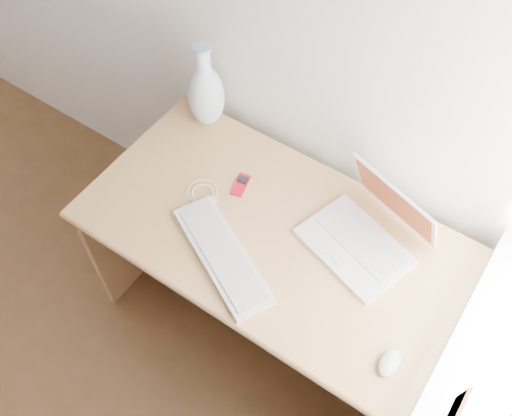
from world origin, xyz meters
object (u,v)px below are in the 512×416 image
Objects in this scene: desk at (293,251)px; vase at (206,93)px; laptop at (363,229)px; external_keyboard at (222,255)px.

vase is at bearing 159.12° from desk.
external_keyboard is (-0.35, -0.32, -0.04)m from laptop.
desk is at bearing 91.54° from external_keyboard.
laptop is at bearing 14.75° from desk.
desk is 3.43× the size of laptop.
vase is (-0.76, 0.15, 0.09)m from laptop.
laptop is at bearing -10.92° from vase.
vase is (-0.41, 0.47, 0.14)m from external_keyboard.
laptop is 0.48m from external_keyboard.
vase is (-0.54, 0.20, 0.36)m from desk.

